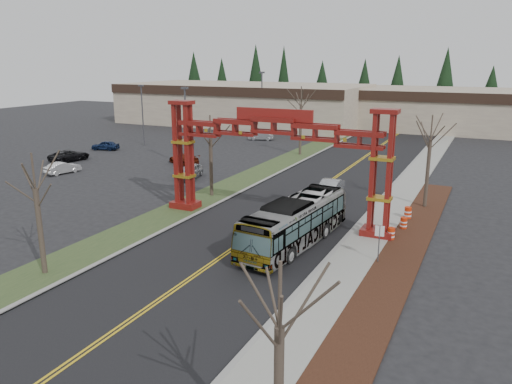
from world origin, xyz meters
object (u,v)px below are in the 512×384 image
Objects in this scene: barrel_mid at (404,224)px; barrel_north at (408,213)px; silver_sedan at (330,189)px; bare_tree_median_near at (35,189)px; parked_car_mid_b at (105,145)px; street_sign at (379,237)px; retail_building_west at (244,104)px; gateway_arch at (274,144)px; parked_car_mid_a at (184,159)px; bare_tree_right_near at (279,328)px; bare_tree_right_far at (430,140)px; barrel_south at (391,234)px; parked_car_near_b at (63,168)px; parked_car_near_c at (69,155)px; transit_bus at (295,222)px; bare_tree_median_mid at (210,140)px; retail_building_east at (469,110)px; bare_tree_median_far at (301,105)px; light_pole_near at (186,121)px; parked_car_near_a at (190,171)px; light_pole_mid at (142,111)px; parked_car_far_a at (261,136)px.

barrel_north is at bearing 92.77° from barrel_mid.
silver_sedan is 0.65× the size of bare_tree_median_near.
street_sign reaches higher than parked_car_mid_b.
gateway_arch is at bearing -60.93° from retail_building_west.
bare_tree_right_near is at bearing 59.50° from parked_car_mid_a.
parked_car_mid_b is at bearing 167.31° from bare_tree_right_far.
barrel_north is (-0.74, -3.99, -5.22)m from bare_tree_right_far.
bare_tree_median_near is 7.66× the size of barrel_south.
gateway_arch is 3.96× the size of silver_sedan.
parked_car_near_b is 0.86× the size of parked_car_mid_a.
parked_car_near_c is 0.65× the size of bare_tree_right_far.
barrel_south is at bearing 38.33° from transit_bus.
barrel_north is (7.52, -3.84, -0.25)m from silver_sedan.
barrel_south is (17.01, -4.68, -4.71)m from bare_tree_median_mid.
silver_sedan is at bearing -162.18° from parked_car_near_b.
parked_car_near_b is (-29.14, -3.46, -0.12)m from silver_sedan.
bare_tree_median_far reaches higher than retail_building_east.
gateway_arch is 62.80m from retail_building_east.
light_pole_near reaches higher than transit_bus.
parked_car_near_c is at bearing 160.24° from parked_car_near_a.
bare_tree_right_far is 7.62× the size of barrel_north.
light_pole_mid reaches higher than barrel_north.
bare_tree_right_far is at bearing 84.65° from barrel_mid.
parked_car_mid_b is 7.39m from light_pole_mid.
parked_car_near_a is at bearing 148.05° from street_sign.
bare_tree_right_near is at bearing -64.42° from transit_bus.
street_sign is (17.08, -31.52, -4.73)m from bare_tree_median_far.
light_pole_mid is (-32.88, 15.44, 4.22)m from silver_sedan.
retail_building_west reaches higher than street_sign.
retail_building_east is at bearing 62.89° from bare_tree_median_far.
parked_car_mid_a is 47.32m from bare_tree_right_near.
transit_bus is 4.72× the size of street_sign.
barrel_mid is (9.39, 2.31, -5.51)m from gateway_arch.
bare_tree_median_mid reaches higher than parked_car_near_c.
silver_sedan is 1.02× the size of parked_car_mid_a.
parked_car_near_c is 1.11× the size of parked_car_mid_a.
street_sign is (26.39, -19.16, -3.51)m from light_pole_near.
silver_sedan is 0.51× the size of light_pole_near.
bare_tree_right_near is at bearing -76.52° from silver_sedan.
bare_tree_median_far is (25.45, 8.14, 5.83)m from parked_car_mid_b.
bare_tree_right_near is 0.81× the size of light_pole_mid.
retail_building_east is at bearing 89.41° from barrel_mid.
light_pole_mid is at bearing 144.85° from light_pole_near.
transit_bus is 2.56× the size of parked_car_near_a.
retail_building_west is 41.55m from light_pole_near.
parked_car_far_a is at bearing 135.97° from bare_tree_right_far.
barrel_mid is (39.39, -51.64, -3.29)m from retail_building_west.
bare_tree_right_far is at bearing 68.40° from transit_bus.
bare_tree_median_far is at bearing 125.39° from barrel_mid.
transit_bus reaches higher than parked_car_mid_b.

